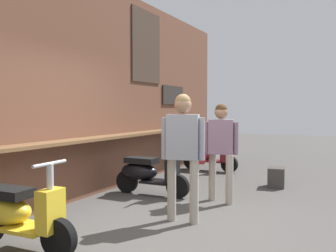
{
  "coord_description": "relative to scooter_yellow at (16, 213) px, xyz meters",
  "views": [
    {
      "loc": [
        -4.09,
        -2.15,
        1.51
      ],
      "look_at": [
        2.09,
        1.03,
        1.18
      ],
      "focal_mm": 39.39,
      "sensor_mm": 36.0,
      "label": 1
    }
  ],
  "objects": [
    {
      "name": "scooter_black",
      "position": [
        2.78,
        0.0,
        0.0
      ],
      "size": [
        0.46,
        1.4,
        0.97
      ],
      "rotation": [
        0.0,
        0.0,
        -1.55
      ],
      "color": "black",
      "rests_on": "ground_plane"
    },
    {
      "name": "ground_plane",
      "position": [
        1.38,
        -1.08,
        -0.39
      ],
      "size": [
        35.61,
        35.61,
        0.0
      ],
      "primitive_type": "plane",
      "color": "#474442"
    },
    {
      "name": "scooter_yellow",
      "position": [
        0.0,
        0.0,
        0.0
      ],
      "size": [
        0.47,
        1.4,
        0.97
      ],
      "rotation": [
        0.0,
        0.0,
        -1.52
      ],
      "color": "gold",
      "rests_on": "ground_plane"
    },
    {
      "name": "scooter_maroon",
      "position": [
        5.63,
        -0.0,
        0.0
      ],
      "size": [
        0.49,
        1.4,
        0.97
      ],
      "rotation": [
        0.0,
        0.0,
        -1.64
      ],
      "color": "maroon",
      "rests_on": "ground_plane"
    },
    {
      "name": "shopper_browsing",
      "position": [
        1.67,
        -1.19,
        0.66
      ],
      "size": [
        0.3,
        0.56,
        1.7
      ],
      "rotation": [
        0.0,
        0.0,
        3.41
      ],
      "color": "#ADA393",
      "rests_on": "ground_plane"
    },
    {
      "name": "shopper_with_handbag",
      "position": [
        2.89,
        -1.28,
        0.56
      ],
      "size": [
        0.37,
        0.64,
        1.58
      ],
      "rotation": [
        0.0,
        0.0,
        3.38
      ],
      "color": "#ADA393",
      "rests_on": "ground_plane"
    },
    {
      "name": "market_stall_facade",
      "position": [
        1.39,
        0.94,
        1.48
      ],
      "size": [
        12.72,
        0.61,
        3.75
      ],
      "color": "brown",
      "rests_on": "ground_plane"
    },
    {
      "name": "merchandise_crate",
      "position": [
        4.46,
        -1.87,
        -0.2
      ],
      "size": [
        0.41,
        0.35,
        0.38
      ],
      "primitive_type": "cube",
      "rotation": [
        0.0,
        0.0,
        0.14
      ],
      "color": "#3D3833",
      "rests_on": "ground_plane"
    }
  ]
}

